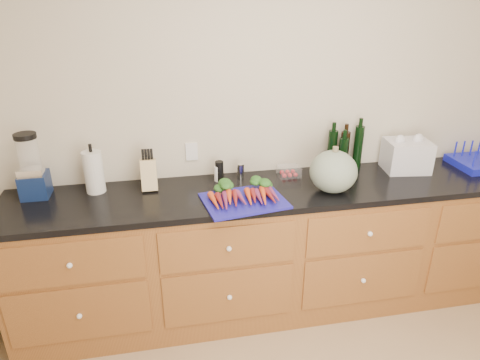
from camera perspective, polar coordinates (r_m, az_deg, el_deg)
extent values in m
cube|color=beige|center=(2.99, 4.94, 7.98)|extent=(4.10, 0.05, 2.60)
cube|color=brown|center=(3.06, 6.01, -9.23)|extent=(3.60, 0.60, 0.90)
cube|color=brown|center=(2.62, -21.73, -10.35)|extent=(0.82, 0.01, 0.28)
sphere|color=white|center=(2.60, -21.78, -10.55)|extent=(0.03, 0.03, 0.03)
cube|color=brown|center=(2.82, -20.58, -16.43)|extent=(0.82, 0.01, 0.38)
sphere|color=white|center=(2.81, -20.63, -16.63)|extent=(0.03, 0.03, 0.03)
cube|color=brown|center=(2.58, -1.54, -8.96)|extent=(0.82, 0.01, 0.28)
sphere|color=white|center=(2.56, -1.48, -9.15)|extent=(0.03, 0.03, 0.03)
cube|color=brown|center=(2.79, -1.46, -15.18)|extent=(0.82, 0.01, 0.38)
sphere|color=white|center=(2.78, -1.40, -15.38)|extent=(0.03, 0.03, 0.03)
cube|color=brown|center=(2.84, 16.82, -6.73)|extent=(0.82, 0.01, 0.28)
sphere|color=white|center=(2.83, 16.96, -6.89)|extent=(0.03, 0.03, 0.03)
cube|color=brown|center=(3.03, 16.00, -12.60)|extent=(0.82, 0.01, 0.38)
sphere|color=white|center=(3.02, 16.13, -12.77)|extent=(0.03, 0.03, 0.03)
cube|color=black|center=(2.83, 6.41, -1.25)|extent=(3.64, 0.62, 0.04)
cube|color=#19158D|center=(2.61, 0.54, -2.78)|extent=(0.53, 0.44, 0.01)
cone|color=#E2481A|center=(2.55, -3.42, -2.78)|extent=(0.04, 0.19, 0.04)
cone|color=maroon|center=(2.56, -2.73, -2.73)|extent=(0.04, 0.19, 0.04)
cone|color=#772551|center=(2.56, -2.05, -2.67)|extent=(0.04, 0.19, 0.04)
cone|color=#E2481A|center=(2.56, -1.37, -2.61)|extent=(0.04, 0.19, 0.04)
cone|color=maroon|center=(2.57, -0.69, -2.56)|extent=(0.04, 0.19, 0.04)
cone|color=#772551|center=(2.57, -0.01, -2.50)|extent=(0.04, 0.19, 0.04)
ellipsoid|color=#1F4C19|center=(2.69, -2.21, -1.12)|extent=(0.19, 0.12, 0.06)
cone|color=#E2481A|center=(2.58, 1.25, -2.39)|extent=(0.04, 0.19, 0.04)
cone|color=maroon|center=(2.59, 1.92, -2.33)|extent=(0.04, 0.19, 0.04)
cone|color=#772551|center=(2.60, 2.59, -2.27)|extent=(0.04, 0.19, 0.04)
cone|color=#E2481A|center=(2.60, 3.25, -2.22)|extent=(0.04, 0.19, 0.04)
cone|color=maroon|center=(2.61, 3.91, -2.16)|extent=(0.04, 0.19, 0.04)
cone|color=#772551|center=(2.62, 4.56, -2.10)|extent=(0.04, 0.19, 0.04)
ellipsoid|color=#1F4C19|center=(2.72, 2.21, -0.76)|extent=(0.19, 0.12, 0.06)
ellipsoid|color=slate|center=(2.76, 12.34, 1.11)|extent=(0.30, 0.30, 0.27)
cube|color=#0F1F48|center=(2.94, -25.64, -0.61)|extent=(0.16, 0.16, 0.15)
cube|color=silver|center=(2.88, -26.11, 0.97)|extent=(0.14, 0.09, 0.05)
cylinder|color=white|center=(2.87, -26.34, 3.02)|extent=(0.12, 0.12, 0.21)
cylinder|color=black|center=(2.83, -26.78, 5.26)|extent=(0.13, 0.13, 0.03)
cylinder|color=silver|center=(2.84, -18.91, 1.01)|extent=(0.12, 0.12, 0.27)
cube|color=tan|center=(2.80, -12.04, 0.71)|extent=(0.10, 0.10, 0.20)
cylinder|color=white|center=(2.87, -2.99, 0.88)|extent=(0.05, 0.05, 0.11)
cylinder|color=black|center=(2.87, -2.76, 1.18)|extent=(0.06, 0.06, 0.14)
cylinder|color=silver|center=(2.90, 0.08, 1.14)|extent=(0.05, 0.05, 0.11)
cube|color=white|center=(2.97, 6.52, 1.16)|extent=(0.15, 0.12, 0.07)
cylinder|color=black|center=(3.09, 12.15, 3.85)|extent=(0.06, 0.06, 0.29)
cylinder|color=black|center=(3.13, 13.72, 3.83)|extent=(0.06, 0.06, 0.27)
cylinder|color=black|center=(3.16, 15.45, 4.19)|extent=(0.06, 0.06, 0.31)
cylinder|color=black|center=(3.06, 13.54, 3.19)|extent=(0.06, 0.06, 0.25)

